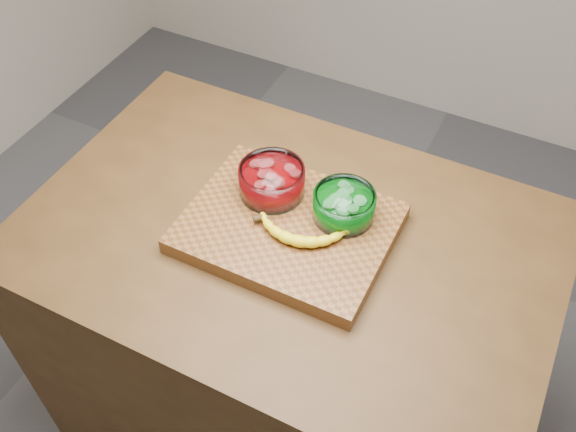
% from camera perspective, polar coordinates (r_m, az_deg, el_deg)
% --- Properties ---
extents(ground, '(3.50, 3.50, 0.00)m').
position_cam_1_polar(ground, '(2.20, 0.00, -17.04)').
color(ground, '#505054').
rests_on(ground, ground).
extents(counter, '(1.20, 0.80, 0.90)m').
position_cam_1_polar(counter, '(1.81, 0.00, -10.94)').
color(counter, '#4B3016').
rests_on(counter, ground).
extents(cutting_board, '(0.45, 0.35, 0.04)m').
position_cam_1_polar(cutting_board, '(1.43, 0.00, -1.08)').
color(cutting_board, brown).
rests_on(cutting_board, counter).
extents(bowl_red, '(0.15, 0.15, 0.07)m').
position_cam_1_polar(bowl_red, '(1.45, -1.44, 3.15)').
color(bowl_red, white).
rests_on(bowl_red, cutting_board).
extents(bowl_green, '(0.14, 0.14, 0.06)m').
position_cam_1_polar(bowl_green, '(1.41, 4.99, 0.94)').
color(bowl_green, white).
rests_on(bowl_green, cutting_board).
extents(banana, '(0.23, 0.12, 0.03)m').
position_cam_1_polar(banana, '(1.38, 1.13, -1.13)').
color(banana, yellow).
rests_on(banana, cutting_board).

